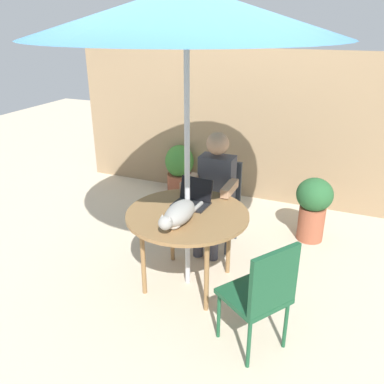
{
  "coord_description": "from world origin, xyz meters",
  "views": [
    {
      "loc": [
        1.19,
        -2.76,
        2.2
      ],
      "look_at": [
        0.0,
        0.1,
        0.85
      ],
      "focal_mm": 37.38,
      "sensor_mm": 36.0,
      "label": 1
    }
  ],
  "objects_px": {
    "patio_umbrella": "(186,12)",
    "patio_table": "(187,219)",
    "chair_empty": "(263,291)",
    "chair_occupied": "(219,196)",
    "laptop": "(194,197)",
    "potted_plant_by_chair": "(180,167)",
    "cat": "(178,215)",
    "potted_plant_near_fence": "(313,205)",
    "person_seated": "(215,187)"
  },
  "relations": [
    {
      "from": "patio_umbrella",
      "to": "patio_table",
      "type": "bearing_deg",
      "value": 0.0
    },
    {
      "from": "patio_table",
      "to": "chair_empty",
      "type": "xyz_separation_m",
      "value": [
        0.79,
        -0.54,
        -0.14
      ]
    },
    {
      "from": "chair_occupied",
      "to": "laptop",
      "type": "relative_size",
      "value": 2.76
    },
    {
      "from": "laptop",
      "to": "potted_plant_by_chair",
      "type": "distance_m",
      "value": 1.99
    },
    {
      "from": "patio_umbrella",
      "to": "cat",
      "type": "distance_m",
      "value": 1.47
    },
    {
      "from": "laptop",
      "to": "cat",
      "type": "xyz_separation_m",
      "value": [
        0.04,
        -0.41,
        0.02
      ]
    },
    {
      "from": "chair_empty",
      "to": "potted_plant_by_chair",
      "type": "distance_m",
      "value": 3.01
    },
    {
      "from": "chair_occupied",
      "to": "laptop",
      "type": "height_order",
      "value": "laptop"
    },
    {
      "from": "potted_plant_near_fence",
      "to": "potted_plant_by_chair",
      "type": "relative_size",
      "value": 1.08
    },
    {
      "from": "patio_umbrella",
      "to": "person_seated",
      "type": "bearing_deg",
      "value": 90.0
    },
    {
      "from": "person_seated",
      "to": "potted_plant_by_chair",
      "type": "distance_m",
      "value": 1.59
    },
    {
      "from": "person_seated",
      "to": "potted_plant_by_chair",
      "type": "relative_size",
      "value": 1.87
    },
    {
      "from": "patio_table",
      "to": "cat",
      "type": "bearing_deg",
      "value": -86.66
    },
    {
      "from": "patio_umbrella",
      "to": "potted_plant_by_chair",
      "type": "xyz_separation_m",
      "value": [
        -0.94,
        1.92,
        -1.91
      ]
    },
    {
      "from": "chair_empty",
      "to": "potted_plant_near_fence",
      "type": "xyz_separation_m",
      "value": [
        0.13,
        1.77,
        -0.11
      ]
    },
    {
      "from": "patio_table",
      "to": "chair_occupied",
      "type": "xyz_separation_m",
      "value": [
        0.0,
        0.84,
        -0.14
      ]
    },
    {
      "from": "chair_empty",
      "to": "laptop",
      "type": "distance_m",
      "value": 1.13
    },
    {
      "from": "patio_umbrella",
      "to": "chair_occupied",
      "type": "bearing_deg",
      "value": 90.0
    },
    {
      "from": "chair_occupied",
      "to": "potted_plant_by_chair",
      "type": "height_order",
      "value": "chair_occupied"
    },
    {
      "from": "cat",
      "to": "chair_occupied",
      "type": "bearing_deg",
      "value": 90.67
    },
    {
      "from": "chair_empty",
      "to": "cat",
      "type": "xyz_separation_m",
      "value": [
        -0.77,
        0.33,
        0.28
      ]
    },
    {
      "from": "laptop",
      "to": "cat",
      "type": "bearing_deg",
      "value": -84.74
    },
    {
      "from": "potted_plant_near_fence",
      "to": "cat",
      "type": "bearing_deg",
      "value": -122.0
    },
    {
      "from": "potted_plant_by_chair",
      "to": "person_seated",
      "type": "bearing_deg",
      "value": -52.74
    },
    {
      "from": "chair_occupied",
      "to": "person_seated",
      "type": "height_order",
      "value": "person_seated"
    },
    {
      "from": "potted_plant_by_chair",
      "to": "cat",
      "type": "bearing_deg",
      "value": -65.85
    },
    {
      "from": "person_seated",
      "to": "potted_plant_by_chair",
      "type": "bearing_deg",
      "value": 127.26
    },
    {
      "from": "potted_plant_by_chair",
      "to": "patio_table",
      "type": "bearing_deg",
      "value": -63.83
    },
    {
      "from": "chair_empty",
      "to": "potted_plant_by_chair",
      "type": "xyz_separation_m",
      "value": [
        -1.73,
        2.46,
        -0.17
      ]
    },
    {
      "from": "patio_umbrella",
      "to": "laptop",
      "type": "height_order",
      "value": "patio_umbrella"
    },
    {
      "from": "person_seated",
      "to": "potted_plant_near_fence",
      "type": "xyz_separation_m",
      "value": [
        0.91,
        0.55,
        -0.28
      ]
    },
    {
      "from": "cat",
      "to": "potted_plant_near_fence",
      "type": "height_order",
      "value": "cat"
    },
    {
      "from": "patio_umbrella",
      "to": "chair_empty",
      "type": "relative_size",
      "value": 2.77
    },
    {
      "from": "patio_table",
      "to": "patio_umbrella",
      "type": "distance_m",
      "value": 1.6
    },
    {
      "from": "patio_table",
      "to": "potted_plant_by_chair",
      "type": "bearing_deg",
      "value": 116.17
    },
    {
      "from": "patio_table",
      "to": "potted_plant_near_fence",
      "type": "relative_size",
      "value": 1.49
    },
    {
      "from": "cat",
      "to": "potted_plant_near_fence",
      "type": "distance_m",
      "value": 1.74
    },
    {
      "from": "chair_occupied",
      "to": "person_seated",
      "type": "bearing_deg",
      "value": -90.0
    },
    {
      "from": "chair_empty",
      "to": "laptop",
      "type": "height_order",
      "value": "laptop"
    },
    {
      "from": "person_seated",
      "to": "potted_plant_by_chair",
      "type": "height_order",
      "value": "person_seated"
    },
    {
      "from": "chair_empty",
      "to": "potted_plant_by_chair",
      "type": "relative_size",
      "value": 1.35
    },
    {
      "from": "chair_occupied",
      "to": "cat",
      "type": "distance_m",
      "value": 1.08
    },
    {
      "from": "cat",
      "to": "potted_plant_near_fence",
      "type": "relative_size",
      "value": 0.93
    },
    {
      "from": "patio_umbrella",
      "to": "potted_plant_near_fence",
      "type": "relative_size",
      "value": 3.46
    },
    {
      "from": "patio_umbrella",
      "to": "chair_occupied",
      "type": "xyz_separation_m",
      "value": [
        0.0,
        0.84,
        -1.74
      ]
    },
    {
      "from": "patio_table",
      "to": "chair_occupied",
      "type": "relative_size",
      "value": 1.19
    },
    {
      "from": "chair_occupied",
      "to": "potted_plant_near_fence",
      "type": "relative_size",
      "value": 1.25
    },
    {
      "from": "chair_occupied",
      "to": "person_seated",
      "type": "relative_size",
      "value": 0.72
    },
    {
      "from": "chair_occupied",
      "to": "potted_plant_near_fence",
      "type": "bearing_deg",
      "value": 23.31
    },
    {
      "from": "laptop",
      "to": "chair_empty",
      "type": "bearing_deg",
      "value": -42.4
    }
  ]
}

